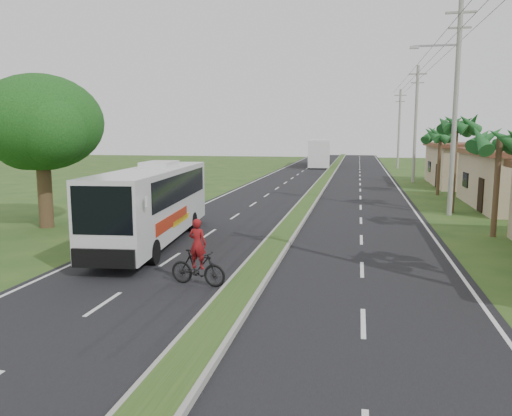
# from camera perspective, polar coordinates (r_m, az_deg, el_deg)

# --- Properties ---
(ground) EXTENTS (180.00, 180.00, 0.00)m
(ground) POSITION_cam_1_polar(r_m,az_deg,el_deg) (13.34, -3.40, -11.96)
(ground) COLOR #24481A
(ground) RESTS_ON ground
(road_asphalt) EXTENTS (14.00, 160.00, 0.02)m
(road_asphalt) POSITION_cam_1_polar(r_m,az_deg,el_deg) (32.56, 5.70, 0.24)
(road_asphalt) COLOR black
(road_asphalt) RESTS_ON ground
(median_strip) EXTENTS (1.20, 160.00, 0.18)m
(median_strip) POSITION_cam_1_polar(r_m,az_deg,el_deg) (32.55, 5.70, 0.40)
(median_strip) COLOR gray
(median_strip) RESTS_ON ground
(lane_edge_left) EXTENTS (0.12, 160.00, 0.01)m
(lane_edge_left) POSITION_cam_1_polar(r_m,az_deg,el_deg) (33.90, -5.64, 0.55)
(lane_edge_left) COLOR silver
(lane_edge_left) RESTS_ON ground
(lane_edge_right) EXTENTS (0.12, 160.00, 0.01)m
(lane_edge_right) POSITION_cam_1_polar(r_m,az_deg,el_deg) (32.58, 17.50, -0.13)
(lane_edge_right) COLOR silver
(lane_edge_right) RESTS_ON ground
(shop_far) EXTENTS (8.60, 11.60, 3.82)m
(shop_far) POSITION_cam_1_polar(r_m,az_deg,el_deg) (49.33, 24.21, 4.57)
(shop_far) COLOR tan
(shop_far) RESTS_ON ground
(palm_verge_b) EXTENTS (2.40, 2.40, 5.05)m
(palm_verge_b) POSITION_cam_1_polar(r_m,az_deg,el_deg) (24.84, 26.08, 6.94)
(palm_verge_b) COLOR #473321
(palm_verge_b) RESTS_ON ground
(palm_verge_c) EXTENTS (2.40, 2.40, 5.85)m
(palm_verge_c) POSITION_cam_1_polar(r_m,az_deg,el_deg) (31.56, 21.94, 8.73)
(palm_verge_c) COLOR #473321
(palm_verge_c) RESTS_ON ground
(palm_verge_d) EXTENTS (2.40, 2.40, 5.25)m
(palm_verge_d) POSITION_cam_1_polar(r_m,az_deg,el_deg) (40.52, 20.34, 7.81)
(palm_verge_d) COLOR #473321
(palm_verge_d) RESTS_ON ground
(shade_tree) EXTENTS (6.30, 6.00, 7.54)m
(shade_tree) POSITION_cam_1_polar(r_m,az_deg,el_deg) (26.91, -23.55, 8.58)
(shade_tree) COLOR #473321
(shade_tree) RESTS_ON ground
(utility_pole_b) EXTENTS (3.20, 0.28, 12.00)m
(utility_pole_b) POSITION_cam_1_polar(r_m,az_deg,el_deg) (30.56, 21.78, 10.89)
(utility_pole_b) COLOR gray
(utility_pole_b) RESTS_ON ground
(utility_pole_c) EXTENTS (1.60, 0.28, 11.00)m
(utility_pole_c) POSITION_cam_1_polar(r_m,az_deg,el_deg) (50.35, 17.78, 9.24)
(utility_pole_c) COLOR gray
(utility_pole_c) RESTS_ON ground
(utility_pole_d) EXTENTS (1.60, 0.28, 10.50)m
(utility_pole_d) POSITION_cam_1_polar(r_m,az_deg,el_deg) (70.26, 16.04, 8.78)
(utility_pole_d) COLOR gray
(utility_pole_d) RESTS_ON ground
(coach_bus_main) EXTENTS (3.31, 10.85, 3.45)m
(coach_bus_main) POSITION_cam_1_polar(r_m,az_deg,el_deg) (21.52, -11.64, 0.95)
(coach_bus_main) COLOR silver
(coach_bus_main) RESTS_ON ground
(coach_bus_far) EXTENTS (3.73, 13.21, 3.80)m
(coach_bus_far) POSITION_cam_1_polar(r_m,az_deg,el_deg) (72.67, 7.22, 6.44)
(coach_bus_far) COLOR white
(coach_bus_far) RESTS_ON ground
(motorcyclist) EXTENTS (1.91, 0.83, 2.11)m
(motorcyclist) POSITION_cam_1_polar(r_m,az_deg,el_deg) (15.51, -6.67, -6.20)
(motorcyclist) COLOR black
(motorcyclist) RESTS_ON ground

